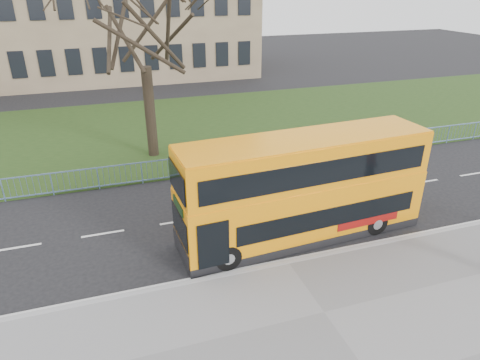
# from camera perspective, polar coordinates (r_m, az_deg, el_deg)

# --- Properties ---
(ground) EXTENTS (120.00, 120.00, 0.00)m
(ground) POSITION_cam_1_polar(r_m,az_deg,el_deg) (16.27, 4.17, -8.11)
(ground) COLOR black
(ground) RESTS_ON ground
(kerb) EXTENTS (80.00, 0.20, 0.14)m
(kerb) POSITION_cam_1_polar(r_m,az_deg,el_deg) (15.07, 6.42, -10.94)
(kerb) COLOR #969698
(kerb) RESTS_ON ground
(grass_verge) EXTENTS (80.00, 15.40, 0.08)m
(grass_verge) POSITION_cam_1_polar(r_m,az_deg,el_deg) (28.75, -6.62, 7.05)
(grass_verge) COLOR #1F3814
(grass_verge) RESTS_ON ground
(guard_railing) EXTENTS (40.00, 0.12, 1.10)m
(guard_railing) POSITION_cam_1_polar(r_m,az_deg,el_deg) (21.54, -2.36, 2.32)
(guard_railing) COLOR #6A8CBD
(guard_railing) RESTS_ON ground
(bare_tree) EXTENTS (8.02, 8.02, 11.46)m
(bare_tree) POSITION_cam_1_polar(r_m,az_deg,el_deg) (22.85, -12.67, 16.82)
(bare_tree) COLOR black
(bare_tree) RESTS_ON grass_verge
(civic_building) EXTENTS (30.00, 15.00, 14.00)m
(civic_building) POSITION_cam_1_polar(r_m,az_deg,el_deg) (47.55, -19.14, 21.64)
(civic_building) COLOR #806A51
(civic_building) RESTS_ON ground
(yellow_bus) EXTENTS (9.43, 2.77, 3.90)m
(yellow_bus) POSITION_cam_1_polar(r_m,az_deg,el_deg) (15.75, 8.49, -0.77)
(yellow_bus) COLOR orange
(yellow_bus) RESTS_ON ground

